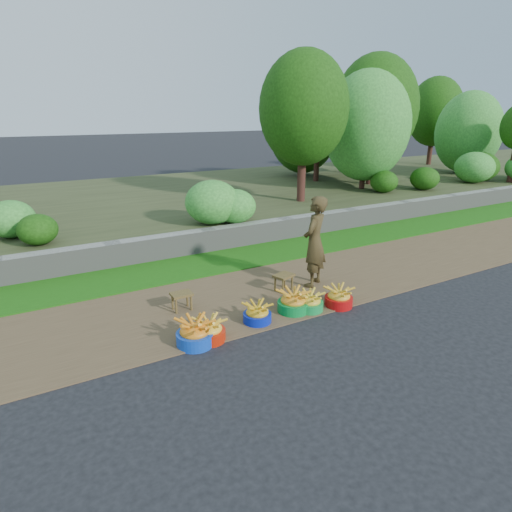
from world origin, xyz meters
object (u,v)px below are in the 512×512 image
basin_b (209,330)px  basin_e (310,302)px  basin_c (257,314)px  vendor_woman (315,242)px  stool_right (284,278)px  stool_left (182,296)px  basin_d (293,302)px  basin_a (195,333)px  basin_f (339,297)px

basin_b → basin_e: 1.88m
basin_b → basin_c: size_ratio=1.05×
vendor_woman → stool_right: bearing=-38.0°
basin_b → stool_left: (-0.01, 1.14, 0.10)m
stool_left → basin_b: bearing=-89.5°
basin_d → stool_right: 0.89m
basin_a → basin_e: basin_a is taller
basin_d → basin_f: 0.84m
basin_e → stool_right: (0.07, 0.91, 0.12)m
basin_c → stool_left: 1.35m
basin_d → stool_left: 1.89m
stool_left → stool_right: 1.96m
basin_a → basin_b: 0.23m
basin_c → basin_e: size_ratio=0.99×
stool_right → stool_left: bearing=175.6°
basin_f → vendor_woman: size_ratio=0.28×
basin_d → basin_f: (0.82, -0.20, -0.02)m
basin_a → basin_d: 1.85m
basin_e → basin_f: size_ratio=0.95×
vendor_woman → stool_left: bearing=-38.1°
basin_d → basin_f: bearing=-13.6°
basin_c → basin_e: bearing=-3.5°
basin_b → basin_d: basin_d is taller
basin_c → vendor_woman: size_ratio=0.26×
basin_a → basin_d: bearing=5.7°
basin_b → vendor_woman: size_ratio=0.28×
basin_e → basin_f: basin_f is taller
basin_b → stool_right: size_ratio=1.13×
basin_f → vendor_woman: bearing=80.6°
basin_d → basin_f: basin_d is taller
basin_d → basin_e: 0.29m
basin_b → basin_f: bearing=-0.6°
basin_b → basin_c: (0.89, 0.14, -0.01)m
stool_left → stool_right: stool_right is taller
basin_c → stool_left: (-0.90, 1.00, 0.11)m
stool_left → vendor_woman: bearing=-4.3°
basin_e → basin_f: (0.55, -0.10, 0.01)m
basin_a → basin_d: (1.84, 0.18, -0.00)m
basin_e → stool_left: 2.17m
basin_f → stool_right: (-0.48, 1.01, 0.11)m
basin_c → stool_left: size_ratio=1.31×
basin_a → vendor_woman: (2.82, 0.95, 0.71)m
basin_c → vendor_woman: bearing=25.4°
basin_d → basin_e: size_ratio=1.15×
stool_right → vendor_woman: size_ratio=0.24×
vendor_woman → basin_e: bearing=16.9°
basin_c → basin_d: bearing=2.9°
basin_d → basin_e: (0.27, -0.10, -0.02)m
basin_f → stool_left: (-2.44, 1.17, 0.10)m
basin_b → stool_right: (1.95, 0.99, 0.11)m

